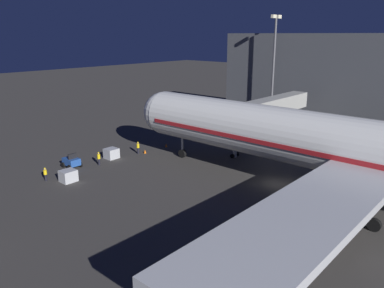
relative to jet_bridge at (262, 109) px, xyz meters
The scene contains 11 objects.
ground_plane 16.54m from the jet_bridge, 39.76° to the left, with size 320.00×320.00×0.00m, color #383533.
jet_bridge is the anchor object (origin of this frame).
apron_floodlight_mast 16.01m from the jet_bridge, 155.52° to the right, with size 2.90×0.50×20.27m.
baggage_tug_lead 28.60m from the jet_bridge, 28.91° to the right, with size 1.86×2.25×1.95m.
baggage_container_near_belt 23.32m from the jet_bridge, 34.32° to the right, with size 1.71×1.66×1.42m, color #B7BABF.
baggage_container_mid_row 29.68m from the jet_bridge, 18.74° to the right, with size 1.76×1.58×1.41m, color #B7BABF.
ground_crew_by_belt_loader 25.12m from the jet_bridge, 28.10° to the right, with size 0.40×0.40×1.84m.
ground_crew_marshaller_fwd 31.97m from the jet_bridge, 21.50° to the right, with size 0.40×0.40×1.68m.
ground_crew_under_port_wing 19.50m from the jet_bridge, 37.85° to the right, with size 0.40×0.40×1.82m.
traffic_cone_nose_port 15.73m from the jet_bridge, 48.79° to the right, with size 0.36×0.36×0.55m, color orange.
traffic_cone_nose_starboard 18.75m from the jet_bridge, 38.10° to the right, with size 0.36×0.36×0.55m, color orange.
Camera 1 is at (37.94, 20.09, 16.92)m, focal length 35.75 mm.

